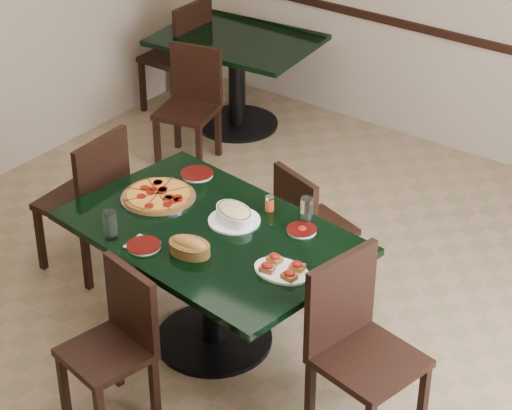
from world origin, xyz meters
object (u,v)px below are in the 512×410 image
Objects in this scene: back_chair_near at (191,99)px; back_chair_left at (183,50)px; lasagna_casserole at (234,214)px; bread_basket at (189,246)px; main_table at (212,258)px; pepperoni_pizza at (158,196)px; chair_near at (118,337)px; chair_left at (91,195)px; bruschetta_platter at (282,268)px; chair_far at (308,223)px; back_table at (237,65)px; chair_right at (356,339)px.

back_chair_left reaches higher than back_chair_near.
lasagna_casserole is 1.20× the size of bread_basket.
main_table is at bearing -87.71° from lasagna_casserole.
main_table is 3.94× the size of pepperoni_pizza.
bread_basket reaches higher than pepperoni_pizza.
main_table is at bearing -10.52° from pepperoni_pizza.
chair_near is at bearing 34.04° from back_chair_left.
chair_left is 1.19m from bread_basket.
back_chair_near is at bearing 122.04° from bread_basket.
bruschetta_platter is at bearing -55.15° from back_chair_near.
back_chair_near is 0.90× the size of back_chair_left.
chair_far is 0.97× the size of chair_near.
back_chair_left is at bearing 119.76° from back_chair_near.
bruschetta_platter is (0.57, 0.62, 0.31)m from chair_near.
bread_basket is (0.09, 0.48, 0.33)m from chair_near.
back_table is at bearing -23.71° from chair_far.
main_table is at bearing 42.29° from back_chair_left.
pepperoni_pizza is 0.59m from bread_basket.
chair_right is at bearing 80.63° from chair_left.
back_chair_near reaches higher than pepperoni_pizza.
back_chair_left reaches higher than bruschetta_platter.
chair_far reaches higher than pepperoni_pizza.
chair_left is at bearing 46.53° from chair_far.
chair_right is 1.02× the size of back_chair_left.
main_table is 6.73× the size of bread_basket.
back_chair_left is (-0.56, 0.57, 0.06)m from back_chair_near.
back_chair_near is 2.89× the size of lasagna_casserole.
back_chair_left is at bearing 156.27° from lasagna_casserole.
lasagna_casserole reaches higher than main_table.
chair_left is 3.19× the size of lasagna_casserole.
chair_left is (-1.05, 0.14, -0.03)m from main_table.
chair_right reaches higher than lasagna_casserole.
chair_far is at bearing -43.16° from back_chair_near.
pepperoni_pizza is 1.37× the size of bruschetta_platter.
main_table is 2.06× the size of chair_far.
chair_left is 1.10× the size of back_chair_near.
pepperoni_pizza reaches higher than back_table.
chair_right is at bearing -7.65° from pepperoni_pizza.
back_chair_near is at bearing 43.63° from back_chair_left.
back_chair_left is at bearing 127.40° from pepperoni_pizza.
chair_near is at bearing -108.00° from bread_basket.
chair_far is 0.94× the size of back_chair_near.
chair_far is 0.85× the size of chair_left.
chair_left reaches higher than back_table.
bread_basket is (1.57, -1.89, 0.31)m from back_chair_near.
lasagna_casserole is (0.05, 0.14, 0.23)m from main_table.
bruschetta_platter is at bearing 47.55° from back_chair_left.
back_table is 3.01× the size of pepperoni_pizza.
main_table is 2.76m from back_table.
chair_right is 3.85m from back_chair_left.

